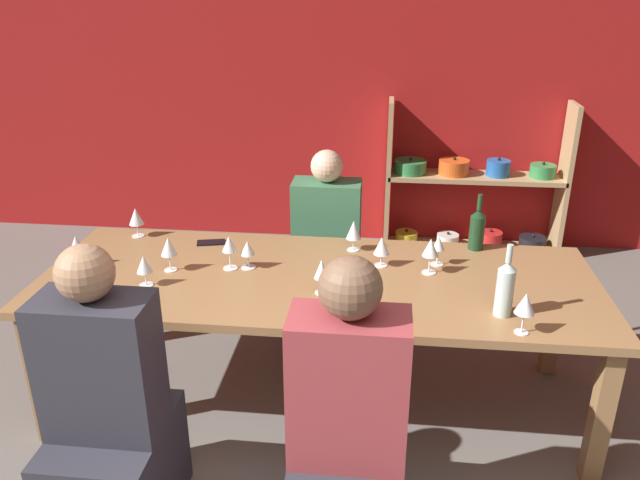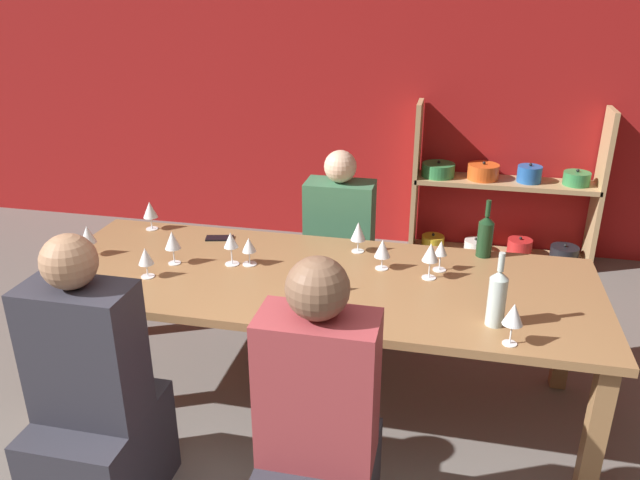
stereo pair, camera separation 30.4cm
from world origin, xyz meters
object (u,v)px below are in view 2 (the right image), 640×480
dining_table (316,290)px  wine_glass_empty_f (513,315)px  wine_glass_empty_b (249,246)px  wine_glass_empty_d (382,249)px  wine_glass_empty_c (315,270)px  wine_glass_empty_e (441,249)px  wine_bottle_green (485,235)px  wine_glass_white_a (150,211)px  shelf_unit (501,204)px  wine_glass_empty_a (431,253)px  cell_phone (220,238)px  wine_glass_red_b (231,241)px  wine_glass_red_a (88,235)px  person_far_a (339,264)px  person_near_a (318,451)px  person_near_b (95,415)px  wine_glass_white_b (146,257)px  wine_glass_white_c (358,232)px  wine_bottle_dark (497,297)px  wine_glass_white_d (172,241)px

dining_table → wine_glass_empty_f: bearing=-25.6°
wine_glass_empty_b → wine_glass_empty_d: size_ratio=0.93×
dining_table → wine_glass_empty_c: wine_glass_empty_c is taller
wine_glass_empty_f → wine_glass_empty_e: bearing=115.7°
wine_bottle_green → wine_glass_white_a: bearing=-179.1°
shelf_unit → wine_glass_empty_a: bearing=-102.8°
wine_glass_empty_c → cell_phone: bearing=142.3°
wine_bottle_green → wine_glass_empty_f: size_ratio=1.70×
wine_glass_red_b → cell_phone: size_ratio=1.06×
wine_glass_red_a → person_far_a: bearing=35.7°
shelf_unit → wine_glass_red_b: bearing=-124.9°
wine_glass_red_b → person_near_a: (0.65, -0.92, -0.40)m
person_near_b → wine_glass_white_b: bearing=96.6°
wine_glass_white_b → wine_glass_white_c: (0.94, 0.52, 0.01)m
wine_glass_red_a → wine_glass_empty_a: bearing=3.4°
dining_table → wine_glass_empty_d: bearing=27.7°
wine_glass_empty_c → wine_glass_empty_e: 0.66m
dining_table → wine_glass_red_b: size_ratio=15.59×
wine_glass_white_b → wine_bottle_dark: bearing=-3.5°
wine_glass_red_b → person_far_a: person_far_a is taller
shelf_unit → wine_glass_red_a: (-2.19, -2.10, 0.39)m
shelf_unit → person_near_a: bearing=-104.8°
wine_bottle_green → wine_glass_empty_a: size_ratio=1.68×
wine_glass_empty_b → cell_phone: wine_glass_empty_b is taller
wine_glass_empty_b → wine_glass_white_b: (-0.44, -0.24, 0.00)m
wine_bottle_dark → wine_glass_white_d: size_ratio=1.87×
shelf_unit → wine_glass_empty_f: size_ratio=7.75×
dining_table → wine_glass_red_a: bearing=-179.9°
wine_glass_white_d → person_near_a: bearing=-42.6°
wine_glass_empty_a → wine_glass_empty_e: wine_glass_empty_a is taller
wine_glass_red_a → wine_glass_empty_d: wine_glass_red_a is taller
wine_glass_empty_b → person_near_b: (-0.36, -0.92, -0.39)m
wine_bottle_dark → wine_glass_empty_b: 1.23m
wine_glass_red_b → cell_phone: (-0.18, 0.30, -0.12)m
cell_phone → person_near_a: bearing=-55.6°
wine_glass_red_a → cell_phone: bearing=30.8°
wine_glass_empty_b → wine_glass_white_c: wine_glass_white_c is taller
shelf_unit → wine_glass_empty_d: size_ratio=8.95×
wine_bottle_green → wine_glass_empty_c: wine_bottle_green is taller
wine_glass_empty_f → shelf_unit: bearing=87.5°
wine_glass_white_b → cell_phone: 0.56m
wine_glass_empty_c → person_near_a: size_ratio=0.14×
wine_glass_white_c → cell_phone: 0.78m
wine_glass_empty_b → wine_glass_red_a: bearing=-175.6°
wine_glass_empty_e → wine_glass_empty_f: size_ratio=0.87×
wine_glass_empty_b → wine_glass_white_c: size_ratio=0.86×
wine_glass_red_a → wine_glass_white_a: bearing=69.8°
shelf_unit → wine_glass_white_a: 2.69m
wine_glass_empty_b → wine_glass_white_d: 0.38m
wine_glass_white_b → wine_glass_empty_b: bearing=29.1°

